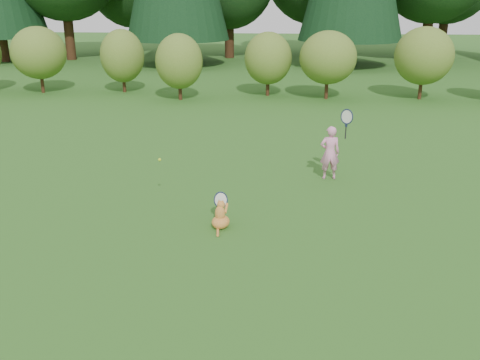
# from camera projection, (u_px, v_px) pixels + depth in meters

# --- Properties ---
(ground) EXTENTS (100.00, 100.00, 0.00)m
(ground) POSITION_uv_depth(u_px,v_px,m) (225.00, 232.00, 9.44)
(ground) COLOR #255217
(ground) RESTS_ON ground
(shrub_row) EXTENTS (28.00, 3.00, 2.80)m
(shrub_row) POSITION_uv_depth(u_px,v_px,m) (260.00, 62.00, 21.20)
(shrub_row) COLOR #516C21
(shrub_row) RESTS_ON ground
(child) EXTENTS (0.67, 0.40, 1.83)m
(child) POSITION_uv_depth(u_px,v_px,m) (330.00, 152.00, 11.95)
(child) COLOR pink
(child) RESTS_ON ground
(cat) EXTENTS (0.50, 0.78, 0.71)m
(cat) POSITION_uv_depth(u_px,v_px,m) (221.00, 213.00, 9.54)
(cat) COLOR #C16825
(cat) RESTS_ON ground
(tennis_ball) EXTENTS (0.06, 0.06, 0.06)m
(tennis_ball) POSITION_uv_depth(u_px,v_px,m) (160.00, 160.00, 10.56)
(tennis_ball) COLOR #96C717
(tennis_ball) RESTS_ON ground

